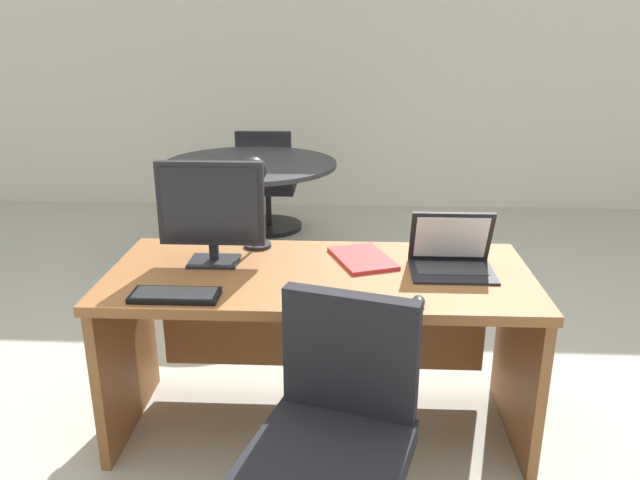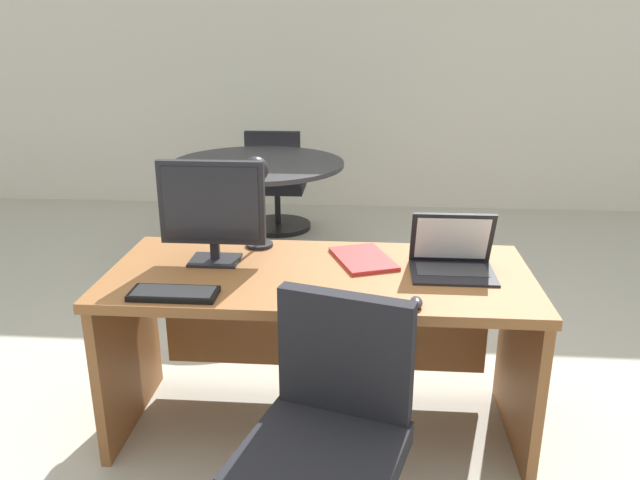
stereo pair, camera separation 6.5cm
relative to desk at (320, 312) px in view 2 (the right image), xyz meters
name	(u,v)px [view 2 (the right image)]	position (x,y,z in m)	size (l,w,h in m)	color
ground	(337,289)	(0.00, 1.45, -0.52)	(12.00, 12.00, 0.00)	#B7B2A3
back_wall	(350,54)	(0.00, 3.54, 0.88)	(10.00, 0.10, 2.80)	silver
desk	(320,312)	(0.00, 0.00, 0.00)	(1.68, 0.74, 0.72)	brown
monitor	(212,207)	(-0.44, 0.03, 0.44)	(0.43, 0.16, 0.42)	black
laptop	(452,253)	(0.52, 0.02, 0.27)	(0.33, 0.26, 0.24)	black
keyboard	(174,293)	(-0.50, -0.32, 0.21)	(0.32, 0.13, 0.02)	black
mouse	(416,302)	(0.36, -0.35, 0.22)	(0.04, 0.08, 0.03)	#2D2D33
desk_lamp	(256,182)	(-0.29, 0.21, 0.50)	(0.12, 0.14, 0.41)	black
book	(363,259)	(0.17, 0.09, 0.21)	(0.30, 0.36, 0.02)	red
office_chair	(327,465)	(0.08, -0.74, -0.17)	(0.57, 0.59, 0.87)	black
meeting_table	(258,189)	(-0.56, 1.78, 0.06)	(1.17, 1.17, 0.77)	black
meeting_chair_near	(276,191)	(-0.57, 2.67, -0.18)	(0.56, 0.56, 0.86)	black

